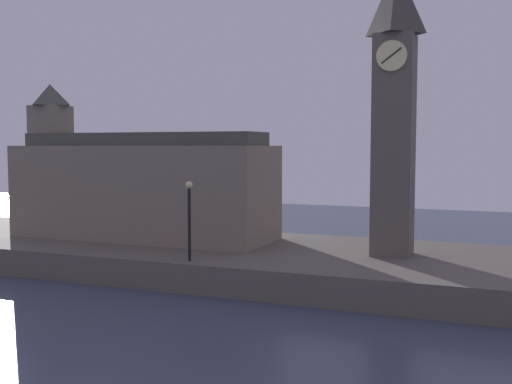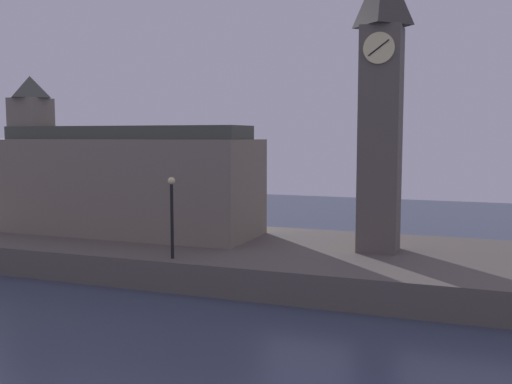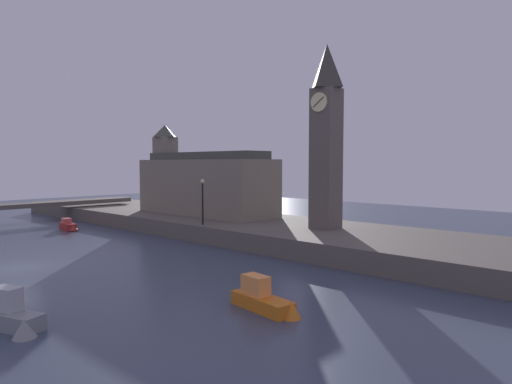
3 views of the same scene
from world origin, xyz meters
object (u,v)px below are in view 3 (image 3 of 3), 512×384
boat_dinghy_red (69,226)px  clock_tower (326,134)px  parliament_hall (203,183)px  boat_patrol_orange (266,300)px  boat_cruiser_grey (12,316)px  streetlamp (203,196)px

boat_dinghy_red → clock_tower: bearing=23.0°
parliament_hall → clock_tower: bearing=-1.3°
parliament_hall → boat_patrol_orange: 28.92m
boat_cruiser_grey → parliament_hall: bearing=124.8°
streetlamp → clock_tower: bearing=31.0°
clock_tower → streetlamp: 11.94m
streetlamp → boat_dinghy_red: 16.62m
boat_cruiser_grey → streetlamp: bearing=118.7°
clock_tower → boat_cruiser_grey: size_ratio=4.04×
streetlamp → boat_cruiser_grey: streetlamp is taller
clock_tower → parliament_hall: bearing=178.7°
boat_patrol_orange → boat_cruiser_grey: bearing=-124.4°
parliament_hall → boat_cruiser_grey: size_ratio=4.44×
streetlamp → boat_cruiser_grey: bearing=-61.3°
boat_patrol_orange → boat_dinghy_red: size_ratio=1.32×
clock_tower → boat_dinghy_red: clock_tower is taller
parliament_hall → streetlamp: parliament_hall is taller
parliament_hall → boat_cruiser_grey: parliament_hall is taller
clock_tower → streetlamp: size_ratio=3.77×
parliament_hall → boat_cruiser_grey: 30.89m
parliament_hall → boat_patrol_orange: parliament_hall is taller
parliament_hall → boat_dinghy_red: 14.45m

